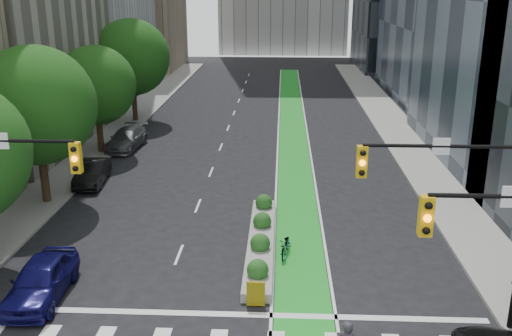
# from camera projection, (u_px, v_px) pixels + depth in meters

# --- Properties ---
(ground) EXTENTS (160.00, 160.00, 0.00)m
(ground) POSITION_uv_depth(u_px,v_px,m) (219.00, 333.00, 20.08)
(ground) COLOR black
(ground) RESTS_ON ground
(sidewalk_left) EXTENTS (3.60, 90.00, 0.15)m
(sidewalk_left) POSITION_uv_depth(u_px,v_px,m) (103.00, 141.00, 44.35)
(sidewalk_left) COLOR gray
(sidewalk_left) RESTS_ON ground
(sidewalk_right) EXTENTS (3.60, 90.00, 0.15)m
(sidewalk_right) POSITION_uv_depth(u_px,v_px,m) (409.00, 145.00, 43.30)
(sidewalk_right) COLOR gray
(sidewalk_right) RESTS_ON ground
(bike_lane_paint) EXTENTS (2.20, 70.00, 0.01)m
(bike_lane_paint) POSITION_uv_depth(u_px,v_px,m) (292.00, 129.00, 48.46)
(bike_lane_paint) COLOR #1B9824
(bike_lane_paint) RESTS_ON ground
(tree_mid) EXTENTS (6.40, 6.40, 8.78)m
(tree_mid) POSITION_uv_depth(u_px,v_px,m) (36.00, 106.00, 30.27)
(tree_mid) COLOR black
(tree_mid) RESTS_ON ground
(tree_midfar) EXTENTS (5.60, 5.60, 7.76)m
(tree_midfar) POSITION_uv_depth(u_px,v_px,m) (96.00, 85.00, 39.96)
(tree_midfar) COLOR black
(tree_midfar) RESTS_ON ground
(tree_far) EXTENTS (6.60, 6.60, 9.00)m
(tree_far) POSITION_uv_depth(u_px,v_px,m) (131.00, 57.00, 49.24)
(tree_far) COLOR black
(tree_far) RESTS_ON ground
(signal_right) EXTENTS (5.82, 0.51, 7.20)m
(signal_right) POSITION_uv_depth(u_px,v_px,m) (481.00, 206.00, 18.66)
(signal_right) COLOR black
(signal_right) RESTS_ON ground
(median_planter) EXTENTS (1.20, 10.26, 1.10)m
(median_planter) POSITION_uv_depth(u_px,v_px,m) (261.00, 239.00, 26.61)
(median_planter) COLOR gray
(median_planter) RESTS_ON ground
(bicycle) EXTENTS (0.90, 1.88, 0.95)m
(bicycle) POSITION_uv_depth(u_px,v_px,m) (286.00, 245.00, 25.74)
(bicycle) COLOR gray
(bicycle) RESTS_ON ground
(parked_car_left_near) EXTENTS (2.02, 4.72, 1.59)m
(parked_car_left_near) POSITION_uv_depth(u_px,v_px,m) (41.00, 280.00, 22.10)
(parked_car_left_near) COLOR #0D0B47
(parked_car_left_near) RESTS_ON ground
(parked_car_left_mid) EXTENTS (1.90, 4.46, 1.43)m
(parked_car_left_mid) POSITION_uv_depth(u_px,v_px,m) (92.00, 173.00, 34.91)
(parked_car_left_mid) COLOR black
(parked_car_left_mid) RESTS_ON ground
(parked_car_left_far) EXTENTS (2.45, 5.25, 1.48)m
(parked_car_left_far) POSITION_uv_depth(u_px,v_px,m) (126.00, 139.00, 42.43)
(parked_car_left_far) COLOR #515356
(parked_car_left_far) RESTS_ON ground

